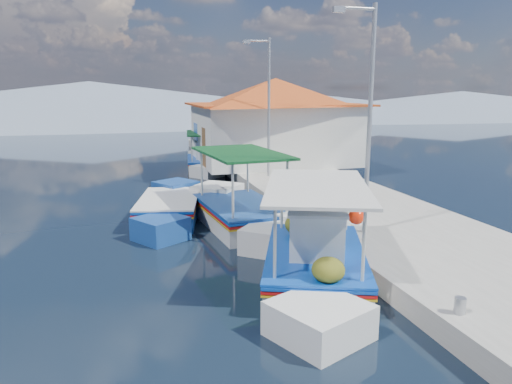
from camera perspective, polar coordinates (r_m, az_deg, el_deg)
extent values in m
plane|color=black|center=(10.82, -4.75, -12.00)|extent=(160.00, 160.00, 0.00)
cube|color=#A7A49C|center=(18.00, 10.15, -1.48)|extent=(5.00, 44.00, 0.50)
cylinder|color=#A5A8AD|center=(9.53, 22.69, -12.13)|extent=(0.20, 0.20, 0.30)
cylinder|color=#A5A8AD|center=(13.53, 9.54, -4.22)|extent=(0.20, 0.20, 0.30)
cylinder|color=#A5A8AD|center=(18.96, 1.83, 0.64)|extent=(0.20, 0.20, 0.30)
cylinder|color=#A5A8AD|center=(24.66, -2.38, 3.30)|extent=(0.20, 0.20, 0.30)
cube|color=white|center=(11.63, 6.88, -9.16)|extent=(3.49, 4.69, 0.92)
cube|color=white|center=(13.62, -1.22, -5.35)|extent=(2.03, 2.03, 1.02)
cube|color=white|center=(10.02, 17.85, -13.29)|extent=(1.97, 1.97, 0.87)
cube|color=#0C40A6|center=(11.48, 6.94, -7.17)|extent=(3.60, 4.83, 0.06)
cube|color=#B10F10|center=(11.51, 6.93, -7.54)|extent=(3.60, 4.83, 0.05)
cube|color=gold|center=(11.53, 6.92, -7.85)|extent=(3.60, 4.83, 0.04)
cube|color=#0C40A6|center=(11.46, 6.94, -6.85)|extent=(3.60, 4.80, 0.05)
cube|color=brown|center=(11.47, 6.94, -6.99)|extent=(3.30, 4.55, 0.05)
cube|color=white|center=(11.11, 8.05, -4.77)|extent=(1.54, 1.60, 1.07)
cube|color=silver|center=(10.96, 8.13, -2.00)|extent=(1.68, 1.72, 0.06)
cylinder|color=beige|center=(12.04, -1.73, -2.13)|extent=(0.07, 0.07, 1.55)
cylinder|color=beige|center=(13.06, 4.41, -1.03)|extent=(0.07, 0.07, 1.55)
cylinder|color=beige|center=(9.48, 10.69, -6.30)|extent=(0.07, 0.07, 1.55)
cylinder|color=beige|center=(10.75, 16.90, -4.42)|extent=(0.07, 0.07, 1.55)
cube|color=silver|center=(11.06, 7.14, 0.62)|extent=(3.59, 4.73, 0.07)
ellipsoid|color=#4B5516|center=(12.12, 1.21, -4.48)|extent=(0.74, 0.81, 0.55)
ellipsoid|color=#4B5516|center=(12.90, 2.27, -3.66)|extent=(0.62, 0.68, 0.47)
ellipsoid|color=#4B5516|center=(10.42, 14.44, -7.85)|extent=(0.66, 0.72, 0.49)
sphere|color=#FF2808|center=(12.31, 8.44, -2.17)|extent=(0.39, 0.39, 0.39)
cube|color=white|center=(15.74, -1.71, -3.32)|extent=(2.47, 4.09, 0.99)
cube|color=white|center=(18.23, -2.90, -0.78)|extent=(2.12, 2.12, 1.10)
cube|color=white|center=(13.35, -0.12, -6.17)|extent=(2.06, 2.06, 0.94)
cube|color=#0C40A6|center=(15.63, -1.72, -1.69)|extent=(2.55, 4.21, 0.06)
cube|color=#B10F10|center=(15.65, -1.72, -1.99)|extent=(2.55, 4.21, 0.05)
cube|color=gold|center=(15.66, -1.72, -2.25)|extent=(2.55, 4.21, 0.04)
cube|color=navy|center=(15.61, -1.72, -1.43)|extent=(2.57, 4.17, 0.05)
cube|color=brown|center=(15.62, -1.72, -1.54)|extent=(2.30, 3.99, 0.05)
cylinder|color=beige|center=(16.95, -5.35, 2.39)|extent=(0.07, 0.07, 1.68)
cylinder|color=beige|center=(17.16, 0.24, 2.56)|extent=(0.07, 0.07, 1.68)
cylinder|color=beige|center=(13.75, -4.21, 0.13)|extent=(0.07, 0.07, 1.68)
cylinder|color=beige|center=(14.01, 2.62, 0.38)|extent=(0.07, 0.07, 1.68)
cube|color=#0D431C|center=(15.31, -1.76, 4.56)|extent=(2.58, 4.10, 0.07)
cube|color=navy|center=(16.88, -10.08, -2.46)|extent=(2.54, 3.80, 0.97)
cube|color=navy|center=(19.03, -12.29, -0.53)|extent=(1.83, 1.83, 1.07)
cube|color=navy|center=(14.82, -7.34, -4.42)|extent=(1.78, 1.78, 0.92)
cube|color=#0C40A6|center=(16.77, -10.14, -0.97)|extent=(2.62, 3.92, 0.06)
cube|color=#B10F10|center=(16.79, -10.13, -1.25)|extent=(2.62, 3.92, 0.05)
cube|color=gold|center=(16.81, -10.12, -1.48)|extent=(2.62, 3.92, 0.04)
cube|color=white|center=(16.76, -10.14, -0.74)|extent=(2.63, 3.88, 0.05)
cube|color=brown|center=(16.77, -10.14, -0.84)|extent=(2.38, 3.70, 0.05)
cube|color=white|center=(26.99, -5.92, 3.02)|extent=(2.29, 3.73, 0.83)
cube|color=white|center=(29.19, -7.33, 3.88)|extent=(1.85, 1.85, 0.91)
cube|color=white|center=(24.86, -4.32, 2.28)|extent=(1.79, 1.79, 0.78)
cube|color=#0C40A6|center=(26.93, -5.94, 3.83)|extent=(2.36, 3.84, 0.05)
cube|color=#B10F10|center=(26.94, -5.93, 3.68)|extent=(2.36, 3.84, 0.04)
cube|color=gold|center=(26.95, -5.93, 3.55)|extent=(2.36, 3.84, 0.03)
cube|color=#0C40A6|center=(26.92, -5.94, 3.95)|extent=(2.37, 3.81, 0.04)
cube|color=brown|center=(26.92, -5.94, 3.90)|extent=(2.13, 3.64, 0.04)
cube|color=white|center=(26.61, -5.79, 4.85)|extent=(1.15, 1.26, 0.96)
cube|color=silver|center=(26.56, -5.81, 5.91)|extent=(1.25, 1.36, 0.05)
cylinder|color=beige|center=(28.04, -8.32, 5.60)|extent=(0.06, 0.06, 1.39)
cylinder|color=beige|center=(28.45, -5.47, 5.76)|extent=(0.06, 0.06, 1.39)
cylinder|color=beige|center=(25.22, -6.54, 4.93)|extent=(0.06, 0.06, 1.39)
cylinder|color=beige|center=(25.68, -3.40, 5.12)|extent=(0.06, 0.06, 1.39)
cube|color=#0D431C|center=(26.76, -6.00, 6.85)|extent=(2.38, 3.74, 0.06)
cube|color=white|center=(26.10, 2.24, 6.77)|extent=(8.00, 6.00, 3.00)
cube|color=#B94C19|center=(26.00, 2.27, 10.17)|extent=(8.64, 6.48, 0.10)
pyramid|color=#B94C19|center=(25.99, 2.28, 11.61)|extent=(10.49, 10.49, 1.40)
cube|color=brown|center=(24.23, -6.05, 5.11)|extent=(0.06, 1.00, 2.00)
cube|color=#0C40A6|center=(26.62, -7.01, 7.01)|extent=(0.06, 1.20, 0.90)
cylinder|color=#A5A8AD|center=(13.39, 13.10, 7.88)|extent=(0.12, 0.12, 6.00)
cylinder|color=#A5A8AD|center=(13.27, 11.70, 20.25)|extent=(1.00, 0.08, 0.08)
cube|color=#A5A8AD|center=(13.05, 9.61, 20.25)|extent=(0.30, 0.14, 0.14)
cylinder|color=#A5A8AD|center=(21.71, 1.50, 9.67)|extent=(0.12, 0.12, 6.00)
cylinder|color=#A5A8AD|center=(21.63, 0.22, 17.22)|extent=(1.00, 0.08, 0.08)
cube|color=#A5A8AD|center=(21.50, -1.12, 17.12)|extent=(0.30, 0.14, 0.14)
cone|color=slate|center=(65.82, -18.80, 9.74)|extent=(96.00, 96.00, 5.50)
cone|color=slate|center=(71.03, 6.53, 9.73)|extent=(76.80, 76.80, 3.80)
cone|color=slate|center=(83.73, 22.81, 9.36)|extent=(89.60, 89.60, 4.20)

